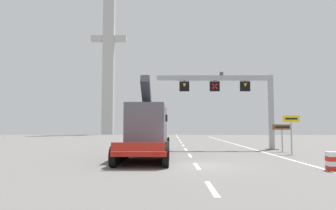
{
  "coord_description": "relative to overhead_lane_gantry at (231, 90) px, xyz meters",
  "views": [
    {
      "loc": [
        -1.37,
        -16.41,
        2.13
      ],
      "look_at": [
        -1.55,
        6.64,
        3.73
      ],
      "focal_mm": 32.25,
      "sensor_mm": 36.0,
      "label": 1
    }
  ],
  "objects": [
    {
      "name": "tourist_info_sign_brown",
      "position": [
        3.62,
        -2.55,
        -3.7
      ],
      "size": [
        1.58,
        0.15,
        2.26
      ],
      "color": "#9EA0A5",
      "rests_on": "ground"
    },
    {
      "name": "heavy_haul_truck_red",
      "position": [
        -7.16,
        -4.5,
        -3.44
      ],
      "size": [
        3.04,
        14.07,
        5.3
      ],
      "color": "red",
      "rests_on": "ground"
    },
    {
      "name": "exit_sign_yellow",
      "position": [
        3.56,
        -4.63,
        -3.28
      ],
      "size": [
        1.25,
        0.15,
        2.92
      ],
      "color": "#9EA0A5",
      "rests_on": "ground"
    },
    {
      "name": "bridge_pylon_distant",
      "position": [
        -21.29,
        48.06,
        14.65
      ],
      "size": [
        9.0,
        2.0,
        39.37
      ],
      "color": "#B7B7B2",
      "rests_on": "ground"
    },
    {
      "name": "lane_markings",
      "position": [
        -4.2,
        14.16,
        -5.42
      ],
      "size": [
        0.2,
        65.19,
        0.01
      ],
      "color": "silver",
      "rests_on": "ground"
    },
    {
      "name": "ground",
      "position": [
        -4.22,
        -11.13,
        -5.43
      ],
      "size": [
        112.0,
        112.0,
        0.0
      ],
      "primitive_type": "plane",
      "color": "slate"
    },
    {
      "name": "edge_line_right",
      "position": [
        1.98,
        0.87,
        -5.42
      ],
      "size": [
        0.2,
        63.0,
        0.01
      ],
      "primitive_type": "cube",
      "color": "silver",
      "rests_on": "ground"
    },
    {
      "name": "overhead_lane_gantry",
      "position": [
        0.0,
        0.0,
        0.0
      ],
      "size": [
        10.9,
        0.9,
        7.07
      ],
      "color": "#9EA0A5",
      "rests_on": "ground"
    }
  ]
}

